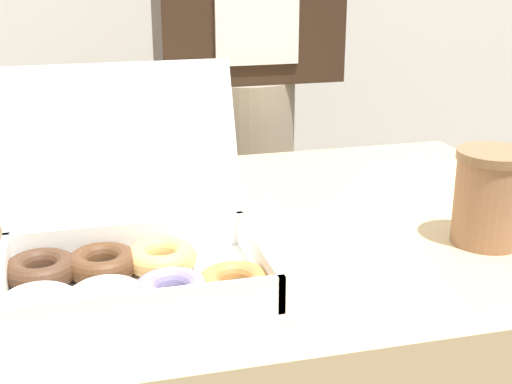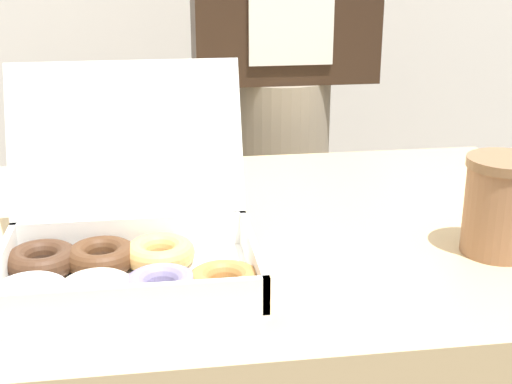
{
  "view_description": "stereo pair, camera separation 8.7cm",
  "coord_description": "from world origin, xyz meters",
  "views": [
    {
      "loc": [
        -0.17,
        -0.91,
        1.14
      ],
      "look_at": [
        0.03,
        -0.11,
        0.86
      ],
      "focal_mm": 50.0,
      "sensor_mm": 36.0,
      "label": 1
    },
    {
      "loc": [
        -0.08,
        -0.92,
        1.14
      ],
      "look_at": [
        0.03,
        -0.11,
        0.86
      ],
      "focal_mm": 50.0,
      "sensor_mm": 36.0,
      "label": 2
    }
  ],
  "objects": [
    {
      "name": "coffee_cup",
      "position": [
        0.34,
        -0.13,
        0.83
      ],
      "size": [
        0.1,
        0.1,
        0.13
      ],
      "color": "#8C6042",
      "rests_on": "table"
    },
    {
      "name": "donut_box",
      "position": [
        -0.13,
        -0.15,
        0.8
      ],
      "size": [
        0.33,
        0.28,
        0.24
      ],
      "color": "white",
      "rests_on": "table"
    },
    {
      "name": "person_customer",
      "position": [
        0.2,
        0.61,
        0.93
      ],
      "size": [
        0.39,
        0.23,
        1.66
      ],
      "color": "gray",
      "rests_on": "ground_plane"
    }
  ]
}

